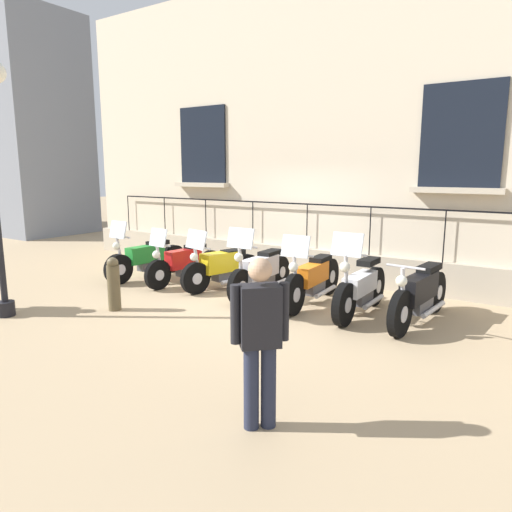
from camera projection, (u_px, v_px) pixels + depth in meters
name	position (u px, v px, depth m)	size (l,w,h in m)	color
ground_plane	(260.00, 297.00, 8.71)	(60.00, 60.00, 0.00)	tan
building_facade	(317.00, 134.00, 10.01)	(0.82, 13.41, 6.40)	beige
motorcycle_green	(147.00, 259.00, 10.21)	(2.16, 0.59, 1.31)	black
motorcycle_red	(184.00, 263.00, 9.70)	(2.06, 0.58, 1.22)	black
motorcycle_yellow	(221.00, 267.00, 9.25)	(1.88, 0.84, 1.23)	black
motorcycle_silver	(261.00, 272.00, 8.76)	(2.09, 0.63, 1.35)	black
motorcycle_orange	(313.00, 279.00, 8.18)	(2.24, 0.58, 1.31)	black
motorcycle_white	(361.00, 289.00, 7.57)	(2.05, 0.58, 1.43)	black
motorcycle_black	(420.00, 295.00, 7.14)	(2.22, 0.58, 1.02)	black
bollard	(114.00, 284.00, 7.83)	(0.21, 0.21, 0.91)	brown
pedestrian_standing	(260.00, 335.00, 4.15)	(0.41, 0.41, 1.59)	#23283D
distant_building	(8.00, 129.00, 17.89)	(3.10, 6.55, 7.79)	gray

